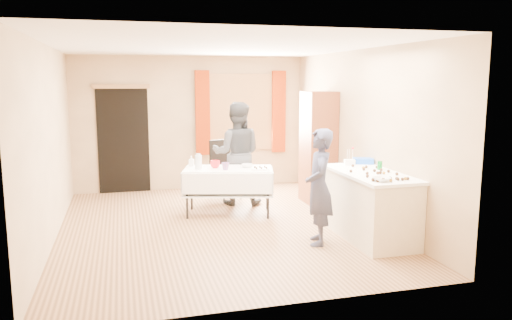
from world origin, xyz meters
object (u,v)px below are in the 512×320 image
object	(u,v)px
counter	(370,205)
woman	(237,154)
chair	(226,181)
party_table	(228,187)
cabinet	(318,147)
girl	(319,187)

from	to	relation	value
counter	woman	distance (m)	2.70
counter	chair	size ratio (longest dim) A/B	1.52
counter	party_table	size ratio (longest dim) A/B	1.04
counter	woman	size ratio (longest dim) A/B	0.91
counter	woman	bearing A→B (deg)	119.60
party_table	cabinet	bearing A→B (deg)	28.69
party_table	girl	size ratio (longest dim) A/B	1.02
chair	girl	bearing A→B (deg)	-100.74
party_table	chair	size ratio (longest dim) A/B	1.47
girl	woman	xyz separation A→B (m)	(-0.55, 2.37, 0.13)
girl	woman	world-z (taller)	woman
party_table	chair	distance (m)	1.10
cabinet	woman	distance (m)	1.43
party_table	girl	distance (m)	1.96
girl	woman	size ratio (longest dim) A/B	0.86
girl	cabinet	bearing A→B (deg)	175.07
cabinet	counter	size ratio (longest dim) A/B	1.20
woman	girl	bearing A→B (deg)	120.49
chair	girl	world-z (taller)	girl
counter	chair	world-z (taller)	chair
party_table	woman	size ratio (longest dim) A/B	0.88
chair	cabinet	bearing A→B (deg)	-47.36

